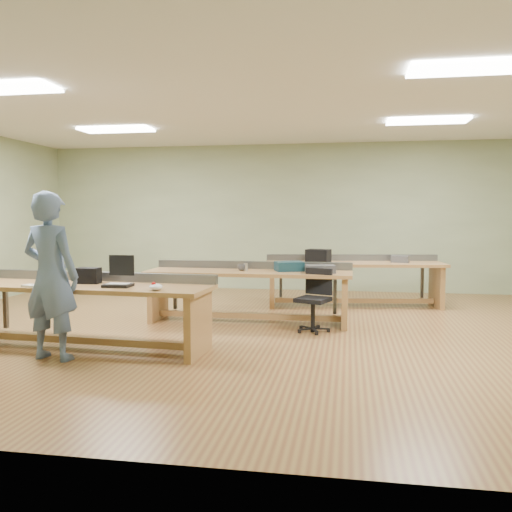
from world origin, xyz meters
name	(u,v)px	position (x,y,z in m)	size (l,w,h in m)	color
floor	(247,329)	(0.00, 0.00, 0.00)	(10.00, 10.00, 0.00)	olive
ceiling	(247,105)	(0.00, 0.00, 3.00)	(10.00, 10.00, 0.00)	silver
wall_back	(283,217)	(0.00, 4.00, 1.50)	(10.00, 0.04, 3.00)	#97A77E
wall_front	(126,224)	(0.00, -4.00, 1.50)	(10.00, 0.04, 3.00)	#97A77E
fluor_panels	(247,107)	(0.00, 0.00, 2.97)	(6.20, 3.50, 0.03)	white
workbench_front	(82,300)	(-1.71, -1.31, 0.56)	(3.14, 1.02, 0.86)	#996640
workbench_mid	(249,284)	(-0.07, 0.51, 0.56)	(2.95, 0.81, 0.86)	#996640
workbench_back	(354,273)	(1.44, 2.18, 0.56)	(3.06, 1.18, 0.86)	#996640
person	(51,276)	(-1.79, -1.84, 0.90)	(0.66, 0.43, 1.80)	slate
laptop_base	(118,285)	(-1.20, -1.46, 0.77)	(0.30, 0.24, 0.03)	black
laptop_screen	(122,265)	(-1.20, -1.35, 0.98)	(0.30, 0.01, 0.23)	black
keyboard	(39,286)	(-2.04, -1.65, 0.76)	(0.41, 0.14, 0.02)	beige
trackball_mouse	(156,287)	(-0.68, -1.66, 0.79)	(0.14, 0.17, 0.07)	white
camera_bag	(88,276)	(-1.67, -1.23, 0.84)	(0.27, 0.17, 0.18)	black
task_chair	(314,309)	(0.91, 0.04, 0.31)	(0.58, 0.58, 0.84)	black
parts_bin_teal	(289,266)	(0.51, 0.57, 0.82)	(0.38, 0.29, 0.13)	#122F3A
parts_bin_grey	(320,269)	(0.96, 0.39, 0.80)	(0.40, 0.25, 0.11)	#3A393C
mug	(242,267)	(-0.17, 0.50, 0.80)	(0.11, 0.11, 0.09)	#3A393C
drinks_can	(246,267)	(-0.11, 0.51, 0.80)	(0.06, 0.06, 0.11)	silver
storage_box_back	(318,256)	(0.84, 2.09, 0.86)	(0.38, 0.27, 0.22)	black
tray_back	(400,259)	(2.21, 2.26, 0.81)	(0.29, 0.21, 0.11)	#3A393C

